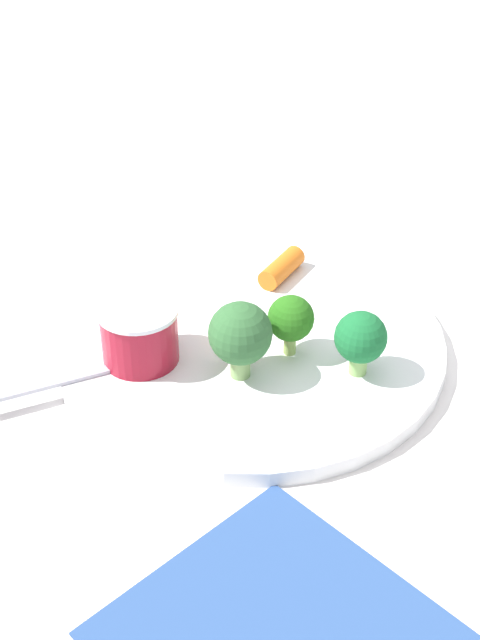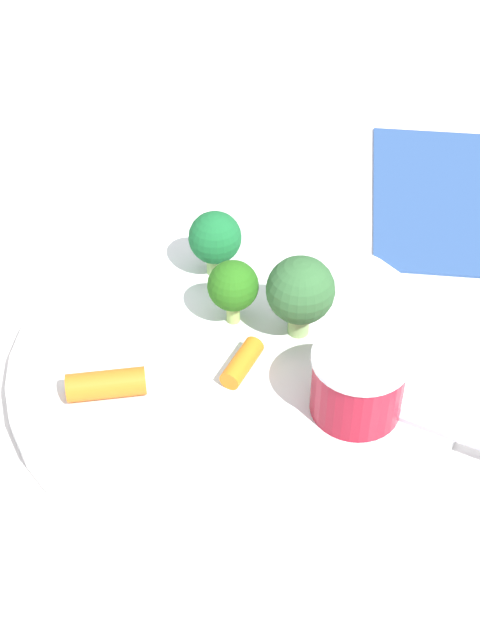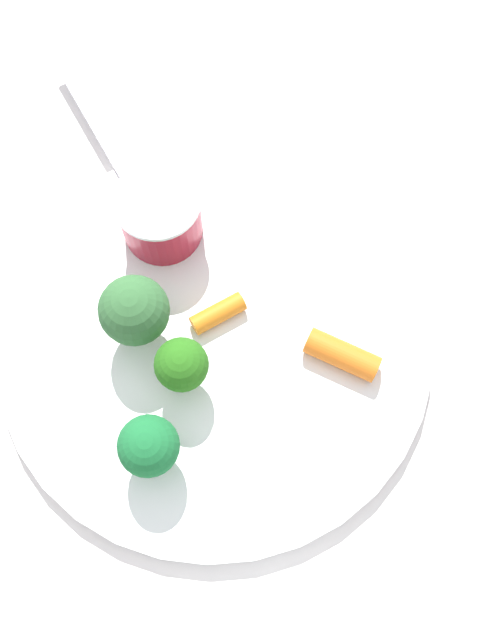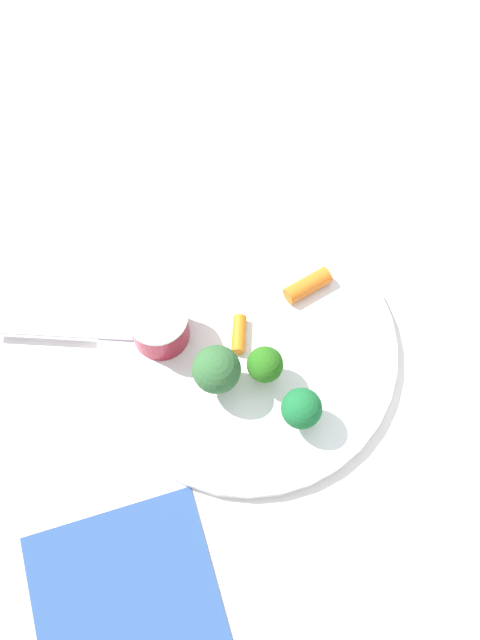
{
  "view_description": "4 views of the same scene",
  "coord_description": "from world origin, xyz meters",
  "px_view_note": "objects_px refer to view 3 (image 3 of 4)",
  "views": [
    {
      "loc": [
        0.15,
        -0.48,
        0.39
      ],
      "look_at": [
        -0.01,
        0.0,
        0.02
      ],
      "focal_mm": 49.35,
      "sensor_mm": 36.0,
      "label": 1
    },
    {
      "loc": [
        -0.36,
        0.14,
        0.4
      ],
      "look_at": [
        0.01,
        -0.01,
        0.03
      ],
      "focal_mm": 50.63,
      "sensor_mm": 36.0,
      "label": 2
    },
    {
      "loc": [
        0.13,
        0.04,
        0.42
      ],
      "look_at": [
        -0.01,
        0.01,
        0.02
      ],
      "focal_mm": 38.22,
      "sensor_mm": 36.0,
      "label": 3
    },
    {
      "loc": [
        0.17,
        -0.18,
        0.61
      ],
      "look_at": [
        -0.02,
        0.01,
        0.03
      ],
      "focal_mm": 39.19,
      "sensor_mm": 36.0,
      "label": 4
    }
  ],
  "objects_px": {
    "carrot_stick_0": "(214,313)",
    "carrot_stick_1": "(343,349)",
    "plate": "(215,336)",
    "sauce_cup": "(160,215)",
    "broccoli_floret_2": "(134,311)",
    "fork": "(110,152)",
    "broccoli_floret_0": "(181,365)",
    "broccoli_floret_1": "(149,446)"
  },
  "relations": [
    {
      "from": "carrot_stick_0",
      "to": "carrot_stick_1",
      "type": "height_order",
      "value": "carrot_stick_1"
    },
    {
      "from": "plate",
      "to": "sauce_cup",
      "type": "xyz_separation_m",
      "value": [
        -0.06,
        -0.05,
        0.03
      ]
    },
    {
      "from": "plate",
      "to": "carrot_stick_0",
      "type": "relative_size",
      "value": 7.87
    },
    {
      "from": "broccoli_floret_2",
      "to": "fork",
      "type": "relative_size",
      "value": 0.42
    },
    {
      "from": "broccoli_floret_0",
      "to": "broccoli_floret_2",
      "type": "relative_size",
      "value": 0.81
    },
    {
      "from": "carrot_stick_0",
      "to": "broccoli_floret_0",
      "type": "bearing_deg",
      "value": -11.43
    },
    {
      "from": "plate",
      "to": "broccoli_floret_1",
      "type": "relative_size",
      "value": 5.91
    },
    {
      "from": "sauce_cup",
      "to": "carrot_stick_1",
      "type": "height_order",
      "value": "sauce_cup"
    },
    {
      "from": "fork",
      "to": "plate",
      "type": "bearing_deg",
      "value": 41.56
    },
    {
      "from": "plate",
      "to": "fork",
      "type": "height_order",
      "value": "fork"
    },
    {
      "from": "plate",
      "to": "carrot_stick_1",
      "type": "xyz_separation_m",
      "value": [
        -0.0,
        0.08,
        0.01
      ]
    },
    {
      "from": "broccoli_floret_0",
      "to": "fork",
      "type": "height_order",
      "value": "broccoli_floret_0"
    },
    {
      "from": "sauce_cup",
      "to": "broccoli_floret_0",
      "type": "height_order",
      "value": "broccoli_floret_0"
    },
    {
      "from": "fork",
      "to": "broccoli_floret_1",
      "type": "bearing_deg",
      "value": 22.95
    },
    {
      "from": "broccoli_floret_1",
      "to": "carrot_stick_1",
      "type": "relative_size",
      "value": 1.02
    },
    {
      "from": "broccoli_floret_0",
      "to": "sauce_cup",
      "type": "bearing_deg",
      "value": -158.22
    },
    {
      "from": "broccoli_floret_1",
      "to": "broccoli_floret_2",
      "type": "relative_size",
      "value": 0.84
    },
    {
      "from": "carrot_stick_0",
      "to": "carrot_stick_1",
      "type": "relative_size",
      "value": 0.77
    },
    {
      "from": "carrot_stick_0",
      "to": "plate",
      "type": "bearing_deg",
      "value": 12.56
    },
    {
      "from": "plate",
      "to": "carrot_stick_1",
      "type": "relative_size",
      "value": 6.05
    },
    {
      "from": "sauce_cup",
      "to": "broccoli_floret_2",
      "type": "xyz_separation_m",
      "value": [
        0.07,
        0.0,
        0.01
      ]
    },
    {
      "from": "plate",
      "to": "carrot_stick_0",
      "type": "xyz_separation_m",
      "value": [
        -0.01,
        -0.0,
        0.01
      ]
    },
    {
      "from": "broccoli_floret_2",
      "to": "carrot_stick_0",
      "type": "xyz_separation_m",
      "value": [
        -0.02,
        0.04,
        -0.03
      ]
    },
    {
      "from": "broccoli_floret_0",
      "to": "carrot_stick_0",
      "type": "relative_size",
      "value": 1.28
    },
    {
      "from": "sauce_cup",
      "to": "broccoli_floret_1",
      "type": "relative_size",
      "value": 1.17
    },
    {
      "from": "plate",
      "to": "fork",
      "type": "distance_m",
      "value": 0.15
    },
    {
      "from": "broccoli_floret_0",
      "to": "fork",
      "type": "xyz_separation_m",
      "value": [
        -0.15,
        -0.09,
        -0.03
      ]
    },
    {
      "from": "broccoli_floret_2",
      "to": "carrot_stick_0",
      "type": "bearing_deg",
      "value": 113.19
    },
    {
      "from": "sauce_cup",
      "to": "broccoli_floret_1",
      "type": "height_order",
      "value": "broccoli_floret_1"
    },
    {
      "from": "broccoli_floret_1",
      "to": "broccoli_floret_2",
      "type": "distance_m",
      "value": 0.08
    },
    {
      "from": "fork",
      "to": "sauce_cup",
      "type": "bearing_deg",
      "value": 45.57
    },
    {
      "from": "fork",
      "to": "broccoli_floret_0",
      "type": "bearing_deg",
      "value": 31.5
    },
    {
      "from": "broccoli_floret_0",
      "to": "broccoli_floret_1",
      "type": "relative_size",
      "value": 0.96
    },
    {
      "from": "plate",
      "to": "broccoli_floret_2",
      "type": "distance_m",
      "value": 0.06
    },
    {
      "from": "broccoli_floret_1",
      "to": "fork",
      "type": "relative_size",
      "value": 0.35
    },
    {
      "from": "broccoli_floret_2",
      "to": "carrot_stick_1",
      "type": "bearing_deg",
      "value": 95.14
    },
    {
      "from": "broccoli_floret_1",
      "to": "sauce_cup",
      "type": "bearing_deg",
      "value": -167.72
    },
    {
      "from": "broccoli_floret_0",
      "to": "carrot_stick_0",
      "type": "xyz_separation_m",
      "value": [
        -0.04,
        0.01,
        -0.02
      ]
    },
    {
      "from": "plate",
      "to": "broccoli_floret_1",
      "type": "xyz_separation_m",
      "value": [
        0.08,
        -0.02,
        0.03
      ]
    },
    {
      "from": "broccoli_floret_2",
      "to": "carrot_stick_1",
      "type": "height_order",
      "value": "broccoli_floret_2"
    },
    {
      "from": "sauce_cup",
      "to": "carrot_stick_0",
      "type": "xyz_separation_m",
      "value": [
        0.05,
        0.05,
        -0.01
      ]
    },
    {
      "from": "plate",
      "to": "broccoli_floret_0",
      "type": "distance_m",
      "value": 0.05
    }
  ]
}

